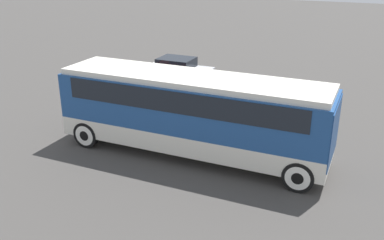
{
  "coord_description": "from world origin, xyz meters",
  "views": [
    {
      "loc": [
        6.27,
        -14.07,
        7.54
      ],
      "look_at": [
        0.0,
        0.0,
        1.45
      ],
      "focal_mm": 40.0,
      "sensor_mm": 36.0,
      "label": 1
    }
  ],
  "objects": [
    {
      "name": "parked_car_mid",
      "position": [
        -4.59,
        5.97,
        0.73
      ],
      "size": [
        4.33,
        1.79,
        1.47
      ],
      "color": "maroon",
      "rests_on": "ground_plane"
    },
    {
      "name": "ground_plane",
      "position": [
        0.0,
        0.0,
        0.0
      ],
      "size": [
        120.0,
        120.0,
        0.0
      ],
      "primitive_type": "plane",
      "color": "#423F3D"
    },
    {
      "name": "parked_car_far",
      "position": [
        0.98,
        6.26,
        0.69
      ],
      "size": [
        4.35,
        1.85,
        1.35
      ],
      "color": "black",
      "rests_on": "ground_plane"
    },
    {
      "name": "parked_car_near",
      "position": [
        -4.93,
        8.98,
        0.72
      ],
      "size": [
        4.06,
        1.95,
        1.48
      ],
      "color": "#BCBCC1",
      "rests_on": "ground_plane"
    },
    {
      "name": "tour_bus",
      "position": [
        0.1,
        0.0,
        1.94
      ],
      "size": [
        10.57,
        2.64,
        3.23
      ],
      "color": "silver",
      "rests_on": "ground_plane"
    }
  ]
}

